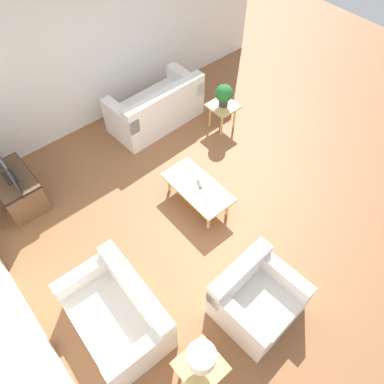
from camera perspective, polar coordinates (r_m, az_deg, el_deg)
ground_plane at (r=5.99m, az=3.57°, el=-2.10°), size 14.00×14.00×0.00m
wall_right at (r=6.99m, az=-14.19°, el=20.50°), size 0.12×7.20×2.70m
sofa at (r=7.14m, az=-5.39°, el=12.50°), size 0.93×1.75×0.87m
armchair at (r=4.95m, az=9.56°, el=-15.70°), size 0.95×1.03×0.78m
loveseat at (r=4.91m, az=-11.08°, el=-17.78°), size 1.39×0.93×0.78m
coffee_table at (r=5.75m, az=0.85°, el=0.59°), size 1.15×0.58×0.39m
side_table_plant at (r=7.00m, az=4.71°, el=12.51°), size 0.48×0.48×0.50m
side_table_lamp at (r=4.53m, az=1.30°, el=-25.21°), size 0.48×0.48×0.50m
tv_stand_chest at (r=6.39m, az=-25.14°, el=0.43°), size 0.91×0.58×0.58m
television at (r=6.00m, az=-26.98°, el=3.78°), size 0.90×0.16×0.60m
potted_plant at (r=6.80m, az=4.90°, el=14.62°), size 0.32×0.32×0.42m
table_lamp at (r=4.14m, az=1.41°, el=-23.97°), size 0.30×0.30×0.47m
remote_control at (r=5.73m, az=1.13°, el=1.21°), size 0.16×0.11×0.02m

